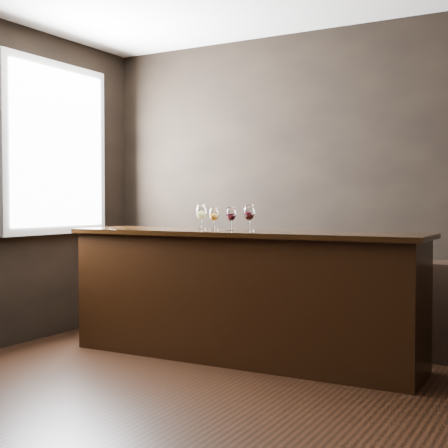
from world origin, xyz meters
The scene contains 9 objects.
ground centered at (0.00, 0.00, 0.00)m, with size 5.00×5.00×0.00m, color black.
room_shell centered at (-0.23, 0.11, 1.81)m, with size 5.02×4.52×2.81m.
bar_counter centered at (-0.54, 1.25, 0.49)m, with size 2.81×0.61×0.98m, color black.
bar_top centered at (-0.54, 1.25, 1.00)m, with size 2.91×0.68×0.04m, color black.
back_bar_shelf centered at (0.19, 2.03, 0.39)m, with size 2.15×0.40×0.77m, color black.
glass_white centered at (-0.93, 1.28, 1.16)m, with size 0.09×0.09×0.21m.
glass_amber centered at (-0.77, 1.21, 1.14)m, with size 0.08×0.08×0.18m.
glass_red_a centered at (-0.63, 1.23, 1.15)m, with size 0.08×0.08×0.19m.
glass_red_b centered at (-0.48, 1.26, 1.16)m, with size 0.09×0.09×0.20m.
Camera 1 is at (1.75, -3.10, 1.25)m, focal length 50.00 mm.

